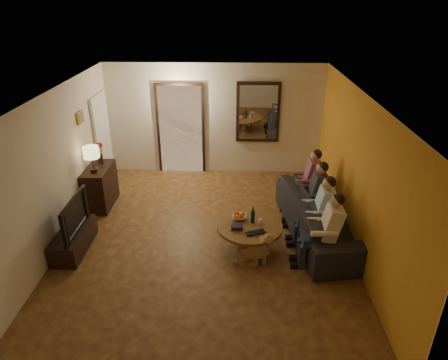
{
  "coord_description": "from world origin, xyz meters",
  "views": [
    {
      "loc": [
        0.49,
        -5.96,
        4.07
      ],
      "look_at": [
        0.3,
        0.3,
        1.05
      ],
      "focal_mm": 32.0,
      "sensor_mm": 36.0,
      "label": 1
    }
  ],
  "objects_px": {
    "table_lamp": "(92,160)",
    "person_c": "(313,197)",
    "dresser": "(101,187)",
    "wine_bottle": "(253,215)",
    "tv_stand": "(74,240)",
    "person_b": "(319,214)",
    "bowl": "(239,217)",
    "person_a": "(326,233)",
    "tv": "(69,215)",
    "coffee_table": "(250,237)",
    "sofa": "(320,216)",
    "laptop": "(257,234)",
    "person_d": "(308,183)",
    "dog": "(255,249)"
  },
  "relations": [
    {
      "from": "bowl",
      "to": "person_c",
      "type": "bearing_deg",
      "value": 22.0
    },
    {
      "from": "table_lamp",
      "to": "tv_stand",
      "type": "bearing_deg",
      "value": -90.0
    },
    {
      "from": "person_c",
      "to": "bowl",
      "type": "bearing_deg",
      "value": -158.0
    },
    {
      "from": "coffee_table",
      "to": "bowl",
      "type": "xyz_separation_m",
      "value": [
        -0.18,
        0.22,
        0.26
      ]
    },
    {
      "from": "person_d",
      "to": "laptop",
      "type": "relative_size",
      "value": 3.65
    },
    {
      "from": "dresser",
      "to": "person_c",
      "type": "distance_m",
      "value": 4.24
    },
    {
      "from": "tv",
      "to": "bowl",
      "type": "distance_m",
      "value": 2.85
    },
    {
      "from": "dresser",
      "to": "person_a",
      "type": "relative_size",
      "value": 0.79
    },
    {
      "from": "tv_stand",
      "to": "sofa",
      "type": "xyz_separation_m",
      "value": [
        4.28,
        0.61,
        0.2
      ]
    },
    {
      "from": "table_lamp",
      "to": "wine_bottle",
      "type": "height_order",
      "value": "table_lamp"
    },
    {
      "from": "dresser",
      "to": "person_a",
      "type": "height_order",
      "value": "person_a"
    },
    {
      "from": "tv",
      "to": "person_c",
      "type": "relative_size",
      "value": 0.88
    },
    {
      "from": "dresser",
      "to": "person_c",
      "type": "relative_size",
      "value": 0.79
    },
    {
      "from": "person_c",
      "to": "dog",
      "type": "relative_size",
      "value": 2.14
    },
    {
      "from": "dresser",
      "to": "sofa",
      "type": "xyz_separation_m",
      "value": [
        4.28,
        -0.97,
        -0.04
      ]
    },
    {
      "from": "sofa",
      "to": "dog",
      "type": "bearing_deg",
      "value": 118.67
    },
    {
      "from": "tv_stand",
      "to": "coffee_table",
      "type": "bearing_deg",
      "value": 2.6
    },
    {
      "from": "sofa",
      "to": "coffee_table",
      "type": "height_order",
      "value": "sofa"
    },
    {
      "from": "person_b",
      "to": "laptop",
      "type": "bearing_deg",
      "value": -157.4
    },
    {
      "from": "tv_stand",
      "to": "person_c",
      "type": "bearing_deg",
      "value": 12.21
    },
    {
      "from": "person_a",
      "to": "person_c",
      "type": "bearing_deg",
      "value": 90.0
    },
    {
      "from": "tv",
      "to": "person_a",
      "type": "distance_m",
      "value": 4.19
    },
    {
      "from": "table_lamp",
      "to": "tv_stand",
      "type": "relative_size",
      "value": 0.48
    },
    {
      "from": "dresser",
      "to": "tv",
      "type": "xyz_separation_m",
      "value": [
        0.0,
        -1.58,
        0.26
      ]
    },
    {
      "from": "dresser",
      "to": "dog",
      "type": "distance_m",
      "value": 3.6
    },
    {
      "from": "bowl",
      "to": "wine_bottle",
      "type": "xyz_separation_m",
      "value": [
        0.23,
        -0.12,
        0.12
      ]
    },
    {
      "from": "person_a",
      "to": "tv_stand",
      "type": "bearing_deg",
      "value": 175.97
    },
    {
      "from": "bowl",
      "to": "person_a",
      "type": "bearing_deg",
      "value": -25.58
    },
    {
      "from": "bowl",
      "to": "laptop",
      "type": "xyz_separation_m",
      "value": [
        0.28,
        -0.5,
        -0.02
      ]
    },
    {
      "from": "coffee_table",
      "to": "laptop",
      "type": "xyz_separation_m",
      "value": [
        0.1,
        -0.28,
        0.24
      ]
    },
    {
      "from": "bowl",
      "to": "table_lamp",
      "type": "bearing_deg",
      "value": 160.46
    },
    {
      "from": "table_lamp",
      "to": "person_c",
      "type": "bearing_deg",
      "value": -6.18
    },
    {
      "from": "person_c",
      "to": "bowl",
      "type": "height_order",
      "value": "person_c"
    },
    {
      "from": "sofa",
      "to": "person_c",
      "type": "xyz_separation_m",
      "value": [
        -0.1,
        0.3,
        0.22
      ]
    },
    {
      "from": "sofa",
      "to": "coffee_table",
      "type": "distance_m",
      "value": 1.37
    },
    {
      "from": "dresser",
      "to": "tv",
      "type": "distance_m",
      "value": 1.6
    },
    {
      "from": "person_c",
      "to": "laptop",
      "type": "xyz_separation_m",
      "value": [
        -1.08,
        -1.05,
        -0.14
      ]
    },
    {
      "from": "person_b",
      "to": "tv",
      "type": "bearing_deg",
      "value": -175.82
    },
    {
      "from": "tv_stand",
      "to": "coffee_table",
      "type": "relative_size",
      "value": 1.01
    },
    {
      "from": "tv_stand",
      "to": "wine_bottle",
      "type": "height_order",
      "value": "wine_bottle"
    },
    {
      "from": "table_lamp",
      "to": "wine_bottle",
      "type": "relative_size",
      "value": 1.74
    },
    {
      "from": "sofa",
      "to": "wine_bottle",
      "type": "xyz_separation_m",
      "value": [
        -1.23,
        -0.37,
        0.22
      ]
    },
    {
      "from": "person_a",
      "to": "laptop",
      "type": "relative_size",
      "value": 3.65
    },
    {
      "from": "table_lamp",
      "to": "tv_stand",
      "type": "height_order",
      "value": "table_lamp"
    },
    {
      "from": "tv",
      "to": "sofa",
      "type": "height_order",
      "value": "tv"
    },
    {
      "from": "person_b",
      "to": "person_c",
      "type": "height_order",
      "value": "same"
    },
    {
      "from": "person_c",
      "to": "table_lamp",
      "type": "bearing_deg",
      "value": 173.82
    },
    {
      "from": "table_lamp",
      "to": "person_c",
      "type": "xyz_separation_m",
      "value": [
        4.18,
        -0.45,
        -0.51
      ]
    },
    {
      "from": "sofa",
      "to": "wine_bottle",
      "type": "bearing_deg",
      "value": 99.06
    },
    {
      "from": "sofa",
      "to": "person_d",
      "type": "height_order",
      "value": "person_d"
    }
  ]
}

